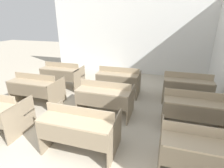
{
  "coord_description": "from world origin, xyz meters",
  "views": [
    {
      "loc": [
        1.56,
        -1.01,
        2.32
      ],
      "look_at": [
        0.39,
        2.88,
        0.77
      ],
      "focal_mm": 28.0,
      "sensor_mm": 36.0,
      "label": 1
    }
  ],
  "objects_px": {
    "bench_second_right": "(194,109)",
    "bench_third_left": "(62,74)",
    "bench_second_left": "(36,88)",
    "bench_third_right": "(187,87)",
    "bench_front_right": "(205,151)",
    "bench_second_center": "(105,97)",
    "bench_front_center": "(81,127)",
    "bench_third_center": "(119,80)"
  },
  "relations": [
    {
      "from": "bench_second_right",
      "to": "bench_third_left",
      "type": "distance_m",
      "value": 4.3
    },
    {
      "from": "bench_second_right",
      "to": "bench_second_left",
      "type": "bearing_deg",
      "value": 179.65
    },
    {
      "from": "bench_third_left",
      "to": "bench_third_right",
      "type": "distance_m",
      "value": 4.05
    },
    {
      "from": "bench_front_right",
      "to": "bench_second_left",
      "type": "relative_size",
      "value": 1.0
    },
    {
      "from": "bench_second_left",
      "to": "bench_second_center",
      "type": "height_order",
      "value": "same"
    },
    {
      "from": "bench_front_center",
      "to": "bench_third_left",
      "type": "distance_m",
      "value": 3.38
    },
    {
      "from": "bench_front_center",
      "to": "bench_second_left",
      "type": "xyz_separation_m",
      "value": [
        -2.04,
        1.36,
        0.0
      ]
    },
    {
      "from": "bench_front_right",
      "to": "bench_third_center",
      "type": "xyz_separation_m",
      "value": [
        -2.03,
        2.69,
        0.0
      ]
    },
    {
      "from": "bench_front_center",
      "to": "bench_third_center",
      "type": "bearing_deg",
      "value": 89.89
    },
    {
      "from": "bench_front_center",
      "to": "bench_second_right",
      "type": "xyz_separation_m",
      "value": [
        2.04,
        1.34,
        0.0
      ]
    },
    {
      "from": "bench_second_left",
      "to": "bench_second_center",
      "type": "relative_size",
      "value": 1.0
    },
    {
      "from": "bench_front_center",
      "to": "bench_third_right",
      "type": "distance_m",
      "value": 3.36
    },
    {
      "from": "bench_second_right",
      "to": "bench_third_right",
      "type": "xyz_separation_m",
      "value": [
        -0.02,
        1.35,
        0.0
      ]
    },
    {
      "from": "bench_front_center",
      "to": "bench_front_right",
      "type": "distance_m",
      "value": 2.03
    },
    {
      "from": "bench_front_right",
      "to": "bench_second_left",
      "type": "bearing_deg",
      "value": 161.51
    },
    {
      "from": "bench_front_center",
      "to": "bench_second_right",
      "type": "distance_m",
      "value": 2.44
    },
    {
      "from": "bench_second_right",
      "to": "bench_third_center",
      "type": "height_order",
      "value": "same"
    },
    {
      "from": "bench_third_left",
      "to": "bench_third_center",
      "type": "distance_m",
      "value": 2.04
    },
    {
      "from": "bench_second_left",
      "to": "bench_second_center",
      "type": "xyz_separation_m",
      "value": [
        2.06,
        -0.02,
        0.0
      ]
    },
    {
      "from": "bench_second_left",
      "to": "bench_third_left",
      "type": "bearing_deg",
      "value": 89.6
    },
    {
      "from": "bench_front_right",
      "to": "bench_second_center",
      "type": "bearing_deg",
      "value": 146.38
    },
    {
      "from": "bench_front_right",
      "to": "bench_third_center",
      "type": "distance_m",
      "value": 3.37
    },
    {
      "from": "bench_second_left",
      "to": "bench_third_left",
      "type": "height_order",
      "value": "same"
    },
    {
      "from": "bench_second_left",
      "to": "bench_second_center",
      "type": "distance_m",
      "value": 2.06
    },
    {
      "from": "bench_third_center",
      "to": "bench_front_right",
      "type": "bearing_deg",
      "value": -52.95
    },
    {
      "from": "bench_second_left",
      "to": "bench_third_right",
      "type": "height_order",
      "value": "same"
    },
    {
      "from": "bench_front_right",
      "to": "bench_second_left",
      "type": "height_order",
      "value": "same"
    },
    {
      "from": "bench_front_center",
      "to": "bench_third_left",
      "type": "relative_size",
      "value": 1.0
    },
    {
      "from": "bench_second_center",
      "to": "bench_third_left",
      "type": "xyz_separation_m",
      "value": [
        -2.05,
        1.36,
        0.0
      ]
    },
    {
      "from": "bench_second_center",
      "to": "bench_second_right",
      "type": "height_order",
      "value": "same"
    },
    {
      "from": "bench_front_right",
      "to": "bench_third_left",
      "type": "height_order",
      "value": "same"
    },
    {
      "from": "bench_front_center",
      "to": "bench_front_right",
      "type": "relative_size",
      "value": 1.0
    },
    {
      "from": "bench_second_center",
      "to": "bench_third_center",
      "type": "distance_m",
      "value": 1.35
    },
    {
      "from": "bench_third_left",
      "to": "bench_third_center",
      "type": "height_order",
      "value": "same"
    },
    {
      "from": "bench_second_right",
      "to": "bench_third_center",
      "type": "relative_size",
      "value": 1.0
    },
    {
      "from": "bench_front_right",
      "to": "bench_third_center",
      "type": "bearing_deg",
      "value": 127.05
    },
    {
      "from": "bench_front_center",
      "to": "bench_third_right",
      "type": "relative_size",
      "value": 1.0
    },
    {
      "from": "bench_third_right",
      "to": "bench_third_center",
      "type": "bearing_deg",
      "value": 179.99
    },
    {
      "from": "bench_front_center",
      "to": "bench_third_left",
      "type": "xyz_separation_m",
      "value": [
        -2.03,
        2.7,
        0.0
      ]
    },
    {
      "from": "bench_front_right",
      "to": "bench_front_center",
      "type": "bearing_deg",
      "value": -179.98
    },
    {
      "from": "bench_front_center",
      "to": "bench_second_left",
      "type": "relative_size",
      "value": 1.0
    },
    {
      "from": "bench_third_right",
      "to": "bench_front_center",
      "type": "bearing_deg",
      "value": -126.9
    }
  ]
}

